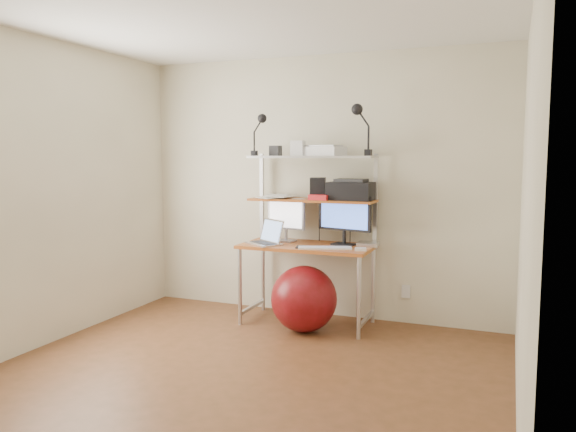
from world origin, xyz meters
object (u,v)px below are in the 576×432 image
monitor_black (344,216)px  exercise_ball (304,299)px  printer (351,190)px  monitor_silver (286,217)px  laptop (268,239)px

monitor_black → exercise_ball: (-0.26, -0.35, -0.71)m
exercise_ball → printer: bearing=49.9°
monitor_silver → monitor_black: size_ratio=0.83×
monitor_black → laptop: monitor_black is taller
monitor_black → exercise_ball: size_ratio=0.91×
monitor_black → printer: bearing=38.9°
monitor_silver → exercise_ball: (0.32, -0.36, -0.68)m
laptop → printer: bearing=53.4°
printer → monitor_silver: bearing=-176.2°
monitor_silver → printer: bearing=11.4°
exercise_ball → monitor_black: bearing=53.1°
monitor_black → printer: size_ratio=1.30×
monitor_silver → laptop: bearing=-100.9°
monitor_silver → monitor_black: bearing=9.0°
monitor_silver → printer: (0.63, 0.01, 0.26)m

